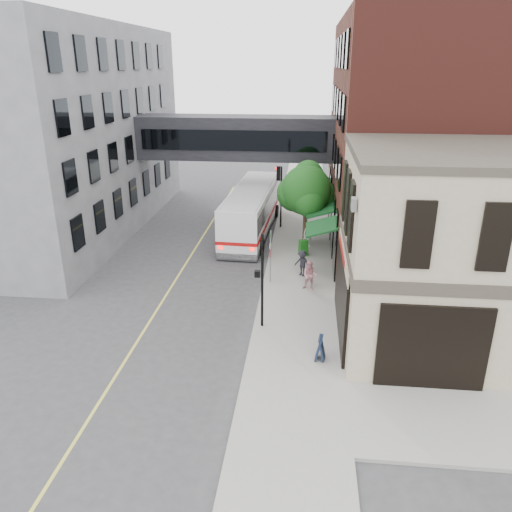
% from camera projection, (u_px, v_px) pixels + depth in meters
% --- Properties ---
extents(ground, '(120.00, 120.00, 0.00)m').
position_uv_depth(ground, '(249.00, 351.00, 21.38)').
color(ground, '#38383A').
rests_on(ground, ground).
extents(sidewalk_main, '(4.00, 60.00, 0.15)m').
position_uv_depth(sidewalk_main, '(301.00, 242.00, 34.15)').
color(sidewalk_main, gray).
rests_on(sidewalk_main, ground).
extents(corner_building, '(10.19, 8.12, 8.45)m').
position_uv_depth(corner_building, '(466.00, 250.00, 20.85)').
color(corner_building, tan).
rests_on(corner_building, ground).
extents(brick_building, '(13.76, 18.00, 14.00)m').
position_uv_depth(brick_building, '(430.00, 139.00, 31.81)').
color(brick_building, '#4E1E18').
rests_on(brick_building, ground).
extents(opposite_building, '(14.00, 24.00, 14.00)m').
position_uv_depth(opposite_building, '(36.00, 131.00, 35.32)').
color(opposite_building, '#5E5F63').
rests_on(opposite_building, ground).
extents(skyway_bridge, '(14.00, 3.18, 3.00)m').
position_uv_depth(skyway_bridge, '(236.00, 137.00, 36.01)').
color(skyway_bridge, black).
rests_on(skyway_bridge, ground).
extents(traffic_signal_near, '(0.44, 0.22, 4.60)m').
position_uv_depth(traffic_signal_near, '(262.00, 269.00, 22.13)').
color(traffic_signal_near, black).
rests_on(traffic_signal_near, sidewalk_main).
extents(traffic_signal_far, '(0.53, 0.28, 4.50)m').
position_uv_depth(traffic_signal_far, '(279.00, 185.00, 35.92)').
color(traffic_signal_far, black).
rests_on(traffic_signal_far, sidewalk_main).
extents(street_sign_pole, '(0.08, 0.75, 3.00)m').
position_uv_depth(street_sign_pole, '(270.00, 252.00, 27.14)').
color(street_sign_pole, gray).
rests_on(street_sign_pole, sidewalk_main).
extents(street_tree, '(3.80, 3.20, 5.60)m').
position_uv_depth(street_tree, '(306.00, 190.00, 32.02)').
color(street_tree, '#382619').
rests_on(street_tree, sidewalk_main).
extents(lane_marking, '(0.12, 40.00, 0.01)m').
position_uv_depth(lane_marking, '(188.00, 260.00, 31.14)').
color(lane_marking, '#D8CC4C').
rests_on(lane_marking, ground).
extents(bus, '(3.37, 12.05, 3.21)m').
position_uv_depth(bus, '(252.00, 208.00, 35.68)').
color(bus, white).
rests_on(bus, ground).
extents(pedestrian_a, '(0.70, 0.58, 1.64)m').
position_uv_depth(pedestrian_a, '(307.00, 235.00, 32.80)').
color(pedestrian_a, white).
rests_on(pedestrian_a, sidewalk_main).
extents(pedestrian_b, '(0.90, 0.76, 1.62)m').
position_uv_depth(pedestrian_b, '(310.00, 275.00, 26.56)').
color(pedestrian_b, '#CD8493').
rests_on(pedestrian_b, sidewalk_main).
extents(pedestrian_c, '(1.13, 1.02, 1.53)m').
position_uv_depth(pedestrian_c, '(302.00, 263.00, 28.31)').
color(pedestrian_c, black).
rests_on(pedestrian_c, sidewalk_main).
extents(newspaper_box, '(0.64, 0.61, 1.01)m').
position_uv_depth(newspaper_box, '(303.00, 248.00, 31.39)').
color(newspaper_box, '#166116').
rests_on(newspaper_box, sidewalk_main).
extents(sandwich_board, '(0.44, 0.62, 1.03)m').
position_uv_depth(sandwich_board, '(320.00, 348.00, 20.34)').
color(sandwich_board, '#101C32').
rests_on(sandwich_board, sidewalk_main).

